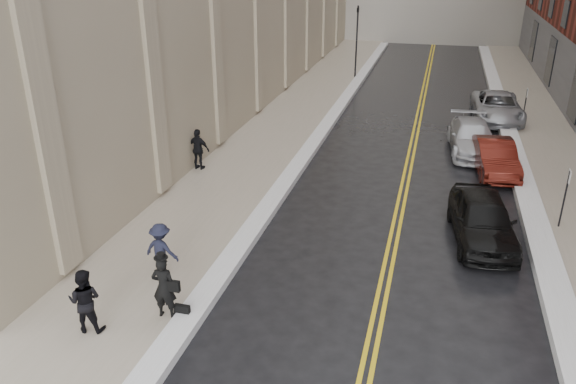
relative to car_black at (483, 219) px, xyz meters
The scene contains 18 objects.
ground 8.44m from the car_black, 128.80° to the right, with size 160.00×160.00×0.00m, color black.
sidewalk_left 13.61m from the car_black, 135.95° to the left, with size 4.00×64.00×0.15m, color gray.
sidewalk_right 10.19m from the car_black, 68.44° to the left, with size 3.00×64.00×0.15m, color gray.
lane_stripe_a 9.91m from the car_black, 106.99° to the left, with size 0.12×64.00×0.01m, color gold.
lane_stripe_b 9.85m from the car_black, 105.65° to the left, with size 0.12×64.00×0.01m, color gold.
snow_ridge_left 12.06m from the car_black, 128.31° to the left, with size 0.70×60.80×0.26m, color white.
snow_ridge_right 9.66m from the car_black, 78.73° to the left, with size 0.85×60.80×0.30m, color white.
traffic_signal 24.84m from the car_black, 108.55° to the left, with size 0.18×0.15×5.20m.
parking_sign_near 3.06m from the car_black, 28.84° to the left, with size 0.06×0.35×2.23m.
parking_sign_far 13.72m from the car_black, 78.92° to the left, with size 0.06×0.35×2.23m.
car_black is the anchor object (origin of this frame).
car_maroon 6.56m from the car_black, 83.13° to the left, with size 1.51×4.32×1.42m, color #4B130D.
car_silver_near 9.04m from the car_black, 90.42° to the left, with size 2.03×4.99×1.45m, color #B3B5BC.
car_silver_far 15.06m from the car_black, 84.55° to the left, with size 2.53×5.49×1.53m, color #A2A3AA.
pedestrian_main 10.50m from the car_black, 140.21° to the right, with size 0.63×0.41×1.73m, color black.
pedestrian_a 12.40m from the car_black, 141.35° to the right, with size 0.83×0.64×1.70m, color black.
pedestrian_b 10.31m from the car_black, 151.66° to the right, with size 1.05×0.60×1.63m, color black.
pedestrian_c 11.93m from the car_black, 164.03° to the left, with size 1.04×0.43×1.77m, color black.
Camera 1 is at (3.41, -11.02, 8.96)m, focal length 35.00 mm.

